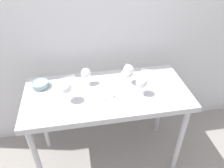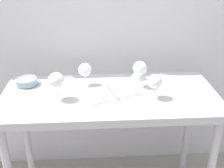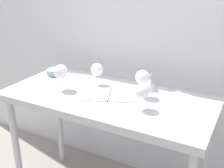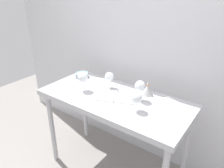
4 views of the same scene
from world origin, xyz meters
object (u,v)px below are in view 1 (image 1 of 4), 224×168
wine_glass_far_right (129,70)px  decanter_funnel (126,70)px  tasting_sheet_lower (147,75)px  tasting_bowl (40,84)px  wine_glass_near_left (66,88)px  wine_glass_far_left (86,74)px  tasting_sheet_upper (69,83)px  wine_glass_near_right (142,83)px  open_notebook (108,90)px

wine_glass_far_right → decanter_funnel: (0.01, 0.13, -0.08)m
tasting_sheet_lower → tasting_bowl: 0.98m
wine_glass_near_left → tasting_bowl: 0.34m
wine_glass_near_left → tasting_sheet_lower: size_ratio=0.86×
tasting_bowl → decanter_funnel: size_ratio=1.06×
wine_glass_far_left → decanter_funnel: size_ratio=1.17×
wine_glass_near_left → tasting_sheet_upper: wine_glass_near_left is taller
wine_glass_near_right → wine_glass_far_right: 0.19m
wine_glass_far_left → tasting_sheet_upper: wine_glass_far_left is taller
tasting_sheet_lower → tasting_bowl: tasting_bowl is taller
wine_glass_near_left → tasting_bowl: wine_glass_near_left is taller
tasting_sheet_lower → decanter_funnel: size_ratio=1.53×
tasting_sheet_upper → tasting_bowl: 0.25m
open_notebook → wine_glass_near_right: bearing=-40.3°
wine_glass_near_right → wine_glass_far_left: bearing=153.6°
wine_glass_far_right → open_notebook: (-0.19, -0.08, -0.13)m
wine_glass_near_left → tasting_bowl: bearing=136.0°
open_notebook → wine_glass_far_right: bearing=1.7°
tasting_bowl → open_notebook: bearing=-15.1°
tasting_bowl → decanter_funnel: (0.78, 0.06, 0.02)m
open_notebook → tasting_bowl: size_ratio=2.74×
wine_glass_near_right → wine_glass_far_right: wine_glass_far_right is taller
wine_glass_near_left → open_notebook: (0.34, 0.07, -0.12)m
wine_glass_far_right → tasting_sheet_upper: 0.54m
wine_glass_near_left → tasting_sheet_upper: 0.26m
wine_glass_far_left → tasting_sheet_lower: bearing=4.0°
wine_glass_far_left → decanter_funnel: (0.38, 0.09, -0.06)m
wine_glass_far_right → wine_glass_near_left: size_ratio=1.01×
wine_glass_near_left → tasting_sheet_upper: bearing=86.8°
open_notebook → decanter_funnel: (0.21, 0.21, 0.04)m
open_notebook → tasting_sheet_lower: size_ratio=1.91×
wine_glass_near_left → wine_glass_far_left: bearing=49.1°
tasting_bowl → decanter_funnel: 0.78m
wine_glass_far_right → tasting_sheet_lower: bearing=21.5°
wine_glass_far_right → open_notebook: bearing=-156.8°
wine_glass_far_right → wine_glass_near_right: bearing=-68.5°
open_notebook → tasting_sheet_lower: open_notebook is taller
wine_glass_far_left → wine_glass_near_right: 0.48m
tasting_bowl → wine_glass_near_left: bearing=-44.0°
tasting_bowl → wine_glass_far_left: bearing=-4.2°
tasting_sheet_lower → open_notebook: bearing=-130.9°
open_notebook → wine_glass_near_left: bearing=170.2°
open_notebook → tasting_bowl: tasting_bowl is taller
wine_glass_near_left → decanter_funnel: 0.62m
wine_glass_near_right → wine_glass_far_right: bearing=111.5°
tasting_sheet_upper → open_notebook: bearing=-48.2°
wine_glass_near_right → open_notebook: 0.30m
tasting_sheet_upper → decanter_funnel: (0.53, 0.06, 0.04)m
wine_glass_far_right → wine_glass_far_left: bearing=173.4°
open_notebook → tasting_sheet_upper: open_notebook is taller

